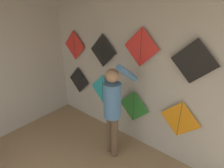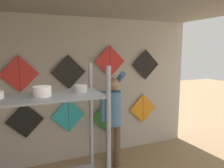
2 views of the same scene
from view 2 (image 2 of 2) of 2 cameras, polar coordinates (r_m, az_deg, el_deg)
The scene contains 10 objects.
back_panel at distance 4.41m, azimuth -5.95°, elevation -1.32°, with size 4.55×0.06×2.80m, color #BCB7AD.
shopkeeper at distance 4.02m, azimuth 0.22°, elevation -7.95°, with size 0.44×0.57×1.80m.
kite_0 at distance 4.24m, azimuth -21.76°, elevation -8.87°, with size 0.65×0.01×0.65m.
kite_1 at distance 4.32m, azimuth -11.30°, elevation -8.11°, with size 0.65×0.01×0.65m.
kite_2 at distance 4.58m, azimuth -1.39°, elevation -8.66°, with size 0.65×0.01×0.65m.
kite_3 at distance 4.93m, azimuth 8.12°, elevation -6.35°, with size 0.65×0.01×0.65m.
kite_4 at distance 4.07m, azimuth -23.05°, elevation 2.38°, with size 0.65×0.01×0.65m.
kite_5 at distance 4.16m, azimuth -11.29°, elevation 3.06°, with size 0.65×0.01×0.65m.
kite_6 at distance 4.40m, azimuth -0.55°, elevation 5.90°, with size 0.65×0.01×0.65m.
kite_7 at distance 4.79m, azimuth 8.79°, elevation 5.01°, with size 0.65×0.01×0.65m.
Camera 2 is at (-1.29, -0.27, 2.18)m, focal length 35.00 mm.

